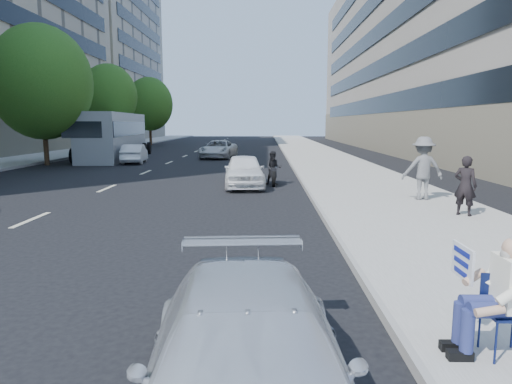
{
  "coord_description": "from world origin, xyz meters",
  "views": [
    {
      "loc": [
        -0.15,
        -10.0,
        2.61
      ],
      "look_at": [
        -0.38,
        1.58,
        0.85
      ],
      "focal_mm": 32.0,
      "sensor_mm": 36.0,
      "label": 1
    }
  ],
  "objects_px": {
    "parked_sedan": "(247,367)",
    "pedestrian_woman": "(465,186)",
    "seated_protester": "(496,290)",
    "jogger": "(423,168)",
    "white_sedan_near": "(244,171)",
    "motorcycle": "(273,170)",
    "white_sedan_mid": "(134,154)",
    "bus": "(115,136)",
    "white_sedan_far": "(219,149)"
  },
  "relations": [
    {
      "from": "white_sedan_near",
      "to": "bus",
      "type": "bearing_deg",
      "value": 120.08
    },
    {
      "from": "motorcycle",
      "to": "white_sedan_near",
      "type": "bearing_deg",
      "value": -151.2
    },
    {
      "from": "jogger",
      "to": "white_sedan_far",
      "type": "bearing_deg",
      "value": -67.05
    },
    {
      "from": "parked_sedan",
      "to": "pedestrian_woman",
      "type": "bearing_deg",
      "value": 53.69
    },
    {
      "from": "seated_protester",
      "to": "jogger",
      "type": "height_order",
      "value": "jogger"
    },
    {
      "from": "seated_protester",
      "to": "white_sedan_far",
      "type": "bearing_deg",
      "value": 101.36
    },
    {
      "from": "jogger",
      "to": "white_sedan_far",
      "type": "distance_m",
      "value": 21.12
    },
    {
      "from": "seated_protester",
      "to": "bus",
      "type": "height_order",
      "value": "bus"
    },
    {
      "from": "jogger",
      "to": "seated_protester",
      "type": "bearing_deg",
      "value": 74.37
    },
    {
      "from": "jogger",
      "to": "bus",
      "type": "distance_m",
      "value": 24.86
    },
    {
      "from": "pedestrian_woman",
      "to": "bus",
      "type": "xyz_separation_m",
      "value": [
        -16.43,
        21.45,
        0.68
      ]
    },
    {
      "from": "parked_sedan",
      "to": "bus",
      "type": "relative_size",
      "value": 0.35
    },
    {
      "from": "pedestrian_woman",
      "to": "motorcycle",
      "type": "relative_size",
      "value": 0.79
    },
    {
      "from": "bus",
      "to": "pedestrian_woman",
      "type": "bearing_deg",
      "value": -58.08
    },
    {
      "from": "white_sedan_mid",
      "to": "bus",
      "type": "xyz_separation_m",
      "value": [
        -2.54,
        3.91,
        1.02
      ]
    },
    {
      "from": "parked_sedan",
      "to": "bus",
      "type": "bearing_deg",
      "value": 106.09
    },
    {
      "from": "jogger",
      "to": "white_sedan_mid",
      "type": "relative_size",
      "value": 0.55
    },
    {
      "from": "white_sedan_mid",
      "to": "motorcycle",
      "type": "xyz_separation_m",
      "value": [
        8.91,
        -10.43,
        0.02
      ]
    },
    {
      "from": "parked_sedan",
      "to": "white_sedan_near",
      "type": "bearing_deg",
      "value": 88.77
    },
    {
      "from": "pedestrian_woman",
      "to": "white_sedan_near",
      "type": "relative_size",
      "value": 0.41
    },
    {
      "from": "white_sedan_mid",
      "to": "seated_protester",
      "type": "bearing_deg",
      "value": 106.05
    },
    {
      "from": "jogger",
      "to": "motorcycle",
      "type": "height_order",
      "value": "jogger"
    },
    {
      "from": "white_sedan_near",
      "to": "seated_protester",
      "type": "bearing_deg",
      "value": -80.99
    },
    {
      "from": "white_sedan_near",
      "to": "motorcycle",
      "type": "distance_m",
      "value": 1.38
    },
    {
      "from": "parked_sedan",
      "to": "white_sedan_near",
      "type": "distance_m",
      "value": 15.11
    },
    {
      "from": "jogger",
      "to": "bus",
      "type": "bearing_deg",
      "value": -50.32
    },
    {
      "from": "pedestrian_woman",
      "to": "motorcycle",
      "type": "xyz_separation_m",
      "value": [
        -4.98,
        7.11,
        -0.32
      ]
    },
    {
      "from": "bus",
      "to": "motorcycle",
      "type": "bearing_deg",
      "value": -56.91
    },
    {
      "from": "seated_protester",
      "to": "white_sedan_near",
      "type": "height_order",
      "value": "seated_protester"
    },
    {
      "from": "pedestrian_woman",
      "to": "white_sedan_far",
      "type": "height_order",
      "value": "pedestrian_woman"
    },
    {
      "from": "seated_protester",
      "to": "white_sedan_near",
      "type": "bearing_deg",
      "value": 103.27
    },
    {
      "from": "white_sedan_far",
      "to": "motorcycle",
      "type": "bearing_deg",
      "value": -68.67
    },
    {
      "from": "bus",
      "to": "seated_protester",
      "type": "bearing_deg",
      "value": -70.48
    },
    {
      "from": "seated_protester",
      "to": "parked_sedan",
      "type": "relative_size",
      "value": 0.3
    },
    {
      "from": "jogger",
      "to": "parked_sedan",
      "type": "xyz_separation_m",
      "value": [
        -5.22,
        -11.22,
        -0.54
      ]
    },
    {
      "from": "pedestrian_woman",
      "to": "bus",
      "type": "height_order",
      "value": "bus"
    },
    {
      "from": "seated_protester",
      "to": "white_sedan_mid",
      "type": "distance_m",
      "value": 27.34
    },
    {
      "from": "pedestrian_woman",
      "to": "bus",
      "type": "distance_m",
      "value": 27.03
    },
    {
      "from": "white_sedan_near",
      "to": "white_sedan_far",
      "type": "xyz_separation_m",
      "value": [
        -2.61,
        15.43,
        -0.01
      ]
    },
    {
      "from": "seated_protester",
      "to": "pedestrian_woman",
      "type": "distance_m",
      "value": 8.03
    },
    {
      "from": "pedestrian_woman",
      "to": "white_sedan_near",
      "type": "xyz_separation_m",
      "value": [
        -6.19,
        6.45,
        -0.28
      ]
    },
    {
      "from": "white_sedan_far",
      "to": "motorcycle",
      "type": "distance_m",
      "value": 15.26
    },
    {
      "from": "parked_sedan",
      "to": "motorcycle",
      "type": "xyz_separation_m",
      "value": [
        0.5,
        15.75,
        0.01
      ]
    },
    {
      "from": "white_sedan_near",
      "to": "white_sedan_mid",
      "type": "relative_size",
      "value": 1.06
    },
    {
      "from": "pedestrian_woman",
      "to": "white_sedan_far",
      "type": "bearing_deg",
      "value": -28.16
    },
    {
      "from": "jogger",
      "to": "pedestrian_woman",
      "type": "xyz_separation_m",
      "value": [
        0.26,
        -2.58,
        -0.21
      ]
    },
    {
      "from": "pedestrian_woman",
      "to": "white_sedan_near",
      "type": "height_order",
      "value": "pedestrian_woman"
    },
    {
      "from": "seated_protester",
      "to": "bus",
      "type": "relative_size",
      "value": 0.11
    },
    {
      "from": "pedestrian_woman",
      "to": "motorcycle",
      "type": "bearing_deg",
      "value": -15.08
    },
    {
      "from": "seated_protester",
      "to": "jogger",
      "type": "xyz_separation_m",
      "value": [
        2.64,
        10.07,
        0.29
      ]
    }
  ]
}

